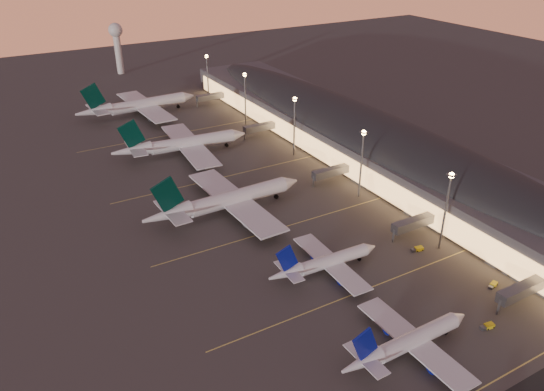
{
  "coord_description": "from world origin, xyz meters",
  "views": [
    {
      "loc": [
        -78.24,
        -93.9,
        90.37
      ],
      "look_at": [
        2.0,
        45.0,
        7.0
      ],
      "focal_mm": 35.0,
      "sensor_mm": 36.0,
      "label": 1
    }
  ],
  "objects_px": {
    "airliner_wide_near": "(226,201)",
    "baggage_tug_c": "(417,249)",
    "airliner_narrow_south": "(407,342)",
    "airliner_wide_mid": "(182,144)",
    "airliner_narrow_north": "(325,263)",
    "baggage_tug_b": "(493,285)",
    "radar_tower": "(117,40)",
    "baggage_tug_a": "(488,326)",
    "airliner_wide_far": "(138,105)"
  },
  "relations": [
    {
      "from": "airliner_narrow_south",
      "to": "airliner_narrow_north",
      "type": "distance_m",
      "value": 36.4
    },
    {
      "from": "airliner_wide_near",
      "to": "baggage_tug_c",
      "type": "distance_m",
      "value": 65.29
    },
    {
      "from": "baggage_tug_a",
      "to": "baggage_tug_c",
      "type": "relative_size",
      "value": 0.94
    },
    {
      "from": "airliner_wide_mid",
      "to": "baggage_tug_a",
      "type": "bearing_deg",
      "value": -75.32
    },
    {
      "from": "airliner_narrow_north",
      "to": "airliner_narrow_south",
      "type": "bearing_deg",
      "value": -91.49
    },
    {
      "from": "airliner_wide_far",
      "to": "baggage_tug_c",
      "type": "xyz_separation_m",
      "value": [
        34.87,
        -168.05,
        -4.71
      ]
    },
    {
      "from": "baggage_tug_b",
      "to": "baggage_tug_c",
      "type": "relative_size",
      "value": 0.88
    },
    {
      "from": "radar_tower",
      "to": "baggage_tug_b",
      "type": "bearing_deg",
      "value": -85.01
    },
    {
      "from": "radar_tower",
      "to": "airliner_wide_near",
      "type": "bearing_deg",
      "value": -95.97
    },
    {
      "from": "radar_tower",
      "to": "baggage_tug_c",
      "type": "xyz_separation_m",
      "value": [
        19.14,
        -257.63,
        -21.34
      ]
    },
    {
      "from": "airliner_narrow_south",
      "to": "baggage_tug_a",
      "type": "bearing_deg",
      "value": -8.94
    },
    {
      "from": "airliner_wide_mid",
      "to": "baggage_tug_b",
      "type": "bearing_deg",
      "value": -68.31
    },
    {
      "from": "airliner_wide_near",
      "to": "airliner_wide_far",
      "type": "distance_m",
      "value": 117.38
    },
    {
      "from": "airliner_wide_mid",
      "to": "radar_tower",
      "type": "distance_m",
      "value": 152.08
    },
    {
      "from": "airliner_wide_far",
      "to": "baggage_tug_a",
      "type": "height_order",
      "value": "airliner_wide_far"
    },
    {
      "from": "airliner_wide_far",
      "to": "baggage_tug_b",
      "type": "xyz_separation_m",
      "value": [
        40.3,
        -191.96,
        -4.78
      ]
    },
    {
      "from": "airliner_narrow_north",
      "to": "airliner_wide_near",
      "type": "bearing_deg",
      "value": 103.49
    },
    {
      "from": "airliner_narrow_south",
      "to": "baggage_tug_c",
      "type": "xyz_separation_m",
      "value": [
        33.54,
        31.26,
        -2.97
      ]
    },
    {
      "from": "airliner_narrow_north",
      "to": "baggage_tug_b",
      "type": "bearing_deg",
      "value": -36.31
    },
    {
      "from": "airliner_narrow_south",
      "to": "airliner_wide_mid",
      "type": "height_order",
      "value": "airliner_wide_mid"
    },
    {
      "from": "radar_tower",
      "to": "baggage_tug_b",
      "type": "distance_m",
      "value": 283.43
    },
    {
      "from": "airliner_wide_far",
      "to": "baggage_tug_c",
      "type": "bearing_deg",
      "value": -81.15
    },
    {
      "from": "airliner_narrow_south",
      "to": "airliner_wide_mid",
      "type": "xyz_separation_m",
      "value": [
        -1.23,
        138.57,
        1.39
      ]
    },
    {
      "from": "radar_tower",
      "to": "baggage_tug_b",
      "type": "xyz_separation_m",
      "value": [
        24.57,
        -281.55,
        -21.41
      ]
    },
    {
      "from": "airliner_wide_near",
      "to": "baggage_tug_c",
      "type": "bearing_deg",
      "value": -53.24
    },
    {
      "from": "airliner_narrow_north",
      "to": "airliner_wide_far",
      "type": "bearing_deg",
      "value": 93.13
    },
    {
      "from": "airliner_narrow_north",
      "to": "radar_tower",
      "type": "relative_size",
      "value": 1.11
    },
    {
      "from": "baggage_tug_a",
      "to": "radar_tower",
      "type": "bearing_deg",
      "value": 100.21
    },
    {
      "from": "airliner_narrow_north",
      "to": "baggage_tug_a",
      "type": "xyz_separation_m",
      "value": [
        21.72,
        -39.83,
        -2.83
      ]
    },
    {
      "from": "airliner_wide_far",
      "to": "radar_tower",
      "type": "bearing_deg",
      "value": 77.17
    },
    {
      "from": "baggage_tug_c",
      "to": "airliner_narrow_north",
      "type": "bearing_deg",
      "value": -178.15
    },
    {
      "from": "airliner_wide_near",
      "to": "baggage_tug_c",
      "type": "height_order",
      "value": "airliner_wide_near"
    },
    {
      "from": "radar_tower",
      "to": "airliner_narrow_south",
      "type": "bearing_deg",
      "value": -92.85
    },
    {
      "from": "baggage_tug_c",
      "to": "airliner_wide_near",
      "type": "bearing_deg",
      "value": 139.75
    },
    {
      "from": "airliner_wide_near",
      "to": "airliner_narrow_north",
      "type": "bearing_deg",
      "value": -80.39
    },
    {
      "from": "baggage_tug_a",
      "to": "airliner_narrow_north",
      "type": "bearing_deg",
      "value": 126.96
    },
    {
      "from": "airliner_wide_far",
      "to": "airliner_narrow_south",
      "type": "bearing_deg",
      "value": -92.49
    },
    {
      "from": "baggage_tug_c",
      "to": "airliner_wide_far",
      "type": "bearing_deg",
      "value": 112.74
    },
    {
      "from": "airliner_narrow_north",
      "to": "baggage_tug_a",
      "type": "height_order",
      "value": "airliner_narrow_north"
    },
    {
      "from": "airliner_narrow_south",
      "to": "airliner_narrow_north",
      "type": "bearing_deg",
      "value": 85.99
    },
    {
      "from": "airliner_wide_mid",
      "to": "radar_tower",
      "type": "height_order",
      "value": "radar_tower"
    },
    {
      "from": "airliner_narrow_south",
      "to": "airliner_wide_far",
      "type": "distance_m",
      "value": 199.32
    },
    {
      "from": "airliner_narrow_south",
      "to": "radar_tower",
      "type": "bearing_deg",
      "value": 86.54
    },
    {
      "from": "airliner_narrow_north",
      "to": "baggage_tug_c",
      "type": "height_order",
      "value": "airliner_narrow_north"
    },
    {
      "from": "airliner_narrow_north",
      "to": "airliner_wide_near",
      "type": "distance_m",
      "value": 46.73
    },
    {
      "from": "airliner_wide_near",
      "to": "radar_tower",
      "type": "bearing_deg",
      "value": 82.06
    },
    {
      "from": "baggage_tug_a",
      "to": "airliner_wide_near",
      "type": "bearing_deg",
      "value": 118.32
    },
    {
      "from": "airliner_narrow_south",
      "to": "baggage_tug_c",
      "type": "distance_m",
      "value": 45.95
    },
    {
      "from": "radar_tower",
      "to": "baggage_tug_a",
      "type": "height_order",
      "value": "radar_tower"
    },
    {
      "from": "airliner_narrow_south",
      "to": "airliner_narrow_north",
      "type": "xyz_separation_m",
      "value": [
        2.16,
        36.33,
        -0.17
      ]
    }
  ]
}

